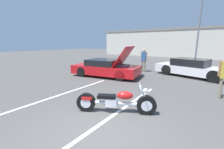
{
  "coord_description": "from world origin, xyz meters",
  "views": [
    {
      "loc": [
        2.21,
        -2.54,
        2.25
      ],
      "look_at": [
        -1.65,
        2.99,
        0.8
      ],
      "focal_mm": 24.0,
      "sensor_mm": 36.0,
      "label": 1
    }
  ],
  "objects": [
    {
      "name": "ground_plane",
      "position": [
        0.0,
        0.0,
        0.0
      ],
      "size": [
        80.0,
        80.0,
        0.0
      ],
      "primitive_type": "plane",
      "color": "#514F4C"
    },
    {
      "name": "parking_stripe_foreground",
      "position": [
        -3.21,
        1.58,
        0.0
      ],
      "size": [
        0.12,
        5.57,
        0.01
      ],
      "primitive_type": "cube",
      "color": "white",
      "rests_on": "ground"
    },
    {
      "name": "parking_stripe_middle",
      "position": [
        -0.23,
        1.58,
        0.0
      ],
      "size": [
        0.12,
        5.57,
        0.01
      ],
      "primitive_type": "cube",
      "color": "white",
      "rests_on": "ground"
    },
    {
      "name": "far_building",
      "position": [
        0.0,
        23.72,
        2.34
      ],
      "size": [
        32.0,
        4.2,
        4.4
      ],
      "color": "beige",
      "rests_on": "ground"
    },
    {
      "name": "light_pole",
      "position": [
        0.38,
        16.45,
        4.5
      ],
      "size": [
        1.21,
        0.28,
        8.22
      ],
      "color": "slate",
      "rests_on": "ground"
    },
    {
      "name": "motorcycle",
      "position": [
        -0.29,
        1.25,
        0.38
      ],
      "size": [
        2.35,
        1.35,
        0.94
      ],
      "rotation": [
        0.0,
        0.0,
        0.49
      ],
      "color": "black",
      "rests_on": "ground"
    },
    {
      "name": "show_car_hood_open",
      "position": [
        -3.82,
        5.41,
        0.57
      ],
      "size": [
        4.7,
        2.66,
        2.03
      ],
      "rotation": [
        0.0,
        0.0,
        0.18
      ],
      "color": "red",
      "rests_on": "ground"
    },
    {
      "name": "parked_car_left_row",
      "position": [
        0.96,
        8.6,
        0.58
      ],
      "size": [
        4.89,
        2.74,
        1.19
      ],
      "rotation": [
        0.0,
        0.0,
        -0.23
      ],
      "color": "silver",
      "rests_on": "ground"
    },
    {
      "name": "spectator_by_show_car",
      "position": [
        -2.37,
        8.32,
        1.07
      ],
      "size": [
        0.52,
        0.23,
        1.79
      ],
      "color": "gray",
      "rests_on": "ground"
    }
  ]
}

